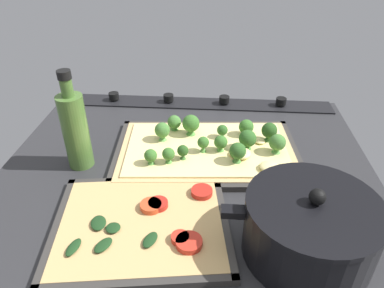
# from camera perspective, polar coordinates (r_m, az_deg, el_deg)

# --- Properties ---
(ground_plane) EXTENTS (0.78, 0.73, 0.03)m
(ground_plane) POSITION_cam_1_polar(r_m,az_deg,el_deg) (0.73, -0.96, -6.06)
(ground_plane) COLOR #28282B
(stove_control_panel) EXTENTS (0.74, 0.07, 0.03)m
(stove_control_panel) POSITION_cam_1_polar(r_m,az_deg,el_deg) (1.00, 0.68, 6.69)
(stove_control_panel) COLOR black
(stove_control_panel) RESTS_ON ground_plane
(baking_tray_front) EXTENTS (0.42, 0.28, 0.01)m
(baking_tray_front) POSITION_cam_1_polar(r_m,az_deg,el_deg) (0.78, 2.36, -1.46)
(baking_tray_front) COLOR #33302D
(baking_tray_front) RESTS_ON ground_plane
(broccoli_pizza) EXTENTS (0.39, 0.26, 0.06)m
(broccoli_pizza) POSITION_cam_1_polar(r_m,az_deg,el_deg) (0.78, 3.13, -0.36)
(broccoli_pizza) COLOR tan
(broccoli_pizza) RESTS_ON baking_tray_front
(baking_tray_back) EXTENTS (0.32, 0.28, 0.01)m
(baking_tray_back) POSITION_cam_1_polar(r_m,az_deg,el_deg) (0.62, -8.08, -12.83)
(baking_tray_back) COLOR #33302D
(baking_tray_back) RESTS_ON ground_plane
(veggie_pizza_back) EXTENTS (0.30, 0.26, 0.02)m
(veggie_pizza_back) POSITION_cam_1_polar(r_m,az_deg,el_deg) (0.62, -7.66, -12.38)
(veggie_pizza_back) COLOR tan
(veggie_pizza_back) RESTS_ON baking_tray_back
(cooking_pot) EXTENTS (0.27, 0.20, 0.12)m
(cooking_pot) POSITION_cam_1_polar(r_m,az_deg,el_deg) (0.58, 18.31, -12.64)
(cooking_pot) COLOR black
(cooking_pot) RESTS_ON ground_plane
(oil_bottle) EXTENTS (0.05, 0.05, 0.21)m
(oil_bottle) POSITION_cam_1_polar(r_m,az_deg,el_deg) (0.75, -18.20, 2.29)
(oil_bottle) COLOR #476B2D
(oil_bottle) RESTS_ON ground_plane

